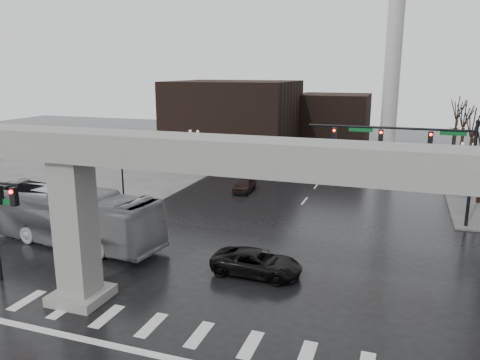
{
  "coord_description": "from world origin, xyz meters",
  "views": [
    {
      "loc": [
        7.83,
        -17.95,
        11.44
      ],
      "look_at": [
        -1.86,
        9.81,
        4.5
      ],
      "focal_mm": 35.0,
      "sensor_mm": 36.0,
      "label": 1
    }
  ],
  "objects_px": {
    "pickup_truck": "(257,263)",
    "city_bus": "(71,216)",
    "signal_mast_arm": "(418,147)",
    "far_car": "(244,185)"
  },
  "relations": [
    {
      "from": "pickup_truck",
      "to": "city_bus",
      "type": "bearing_deg",
      "value": 88.23
    },
    {
      "from": "pickup_truck",
      "to": "city_bus",
      "type": "distance_m",
      "value": 13.34
    },
    {
      "from": "signal_mast_arm",
      "to": "city_bus",
      "type": "height_order",
      "value": "signal_mast_arm"
    },
    {
      "from": "pickup_truck",
      "to": "far_car",
      "type": "relative_size",
      "value": 1.32
    },
    {
      "from": "far_car",
      "to": "city_bus",
      "type": "bearing_deg",
      "value": -113.73
    },
    {
      "from": "pickup_truck",
      "to": "far_car",
      "type": "xyz_separation_m",
      "value": [
        -6.69,
        17.57,
        -0.05
      ]
    },
    {
      "from": "signal_mast_arm",
      "to": "far_car",
      "type": "xyz_separation_m",
      "value": [
        -15.14,
        4.59,
        -5.16
      ]
    },
    {
      "from": "signal_mast_arm",
      "to": "pickup_truck",
      "type": "xyz_separation_m",
      "value": [
        -8.45,
        -12.98,
        -5.11
      ]
    },
    {
      "from": "signal_mast_arm",
      "to": "pickup_truck",
      "type": "relative_size",
      "value": 2.34
    },
    {
      "from": "city_bus",
      "to": "far_car",
      "type": "relative_size",
      "value": 3.45
    }
  ]
}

